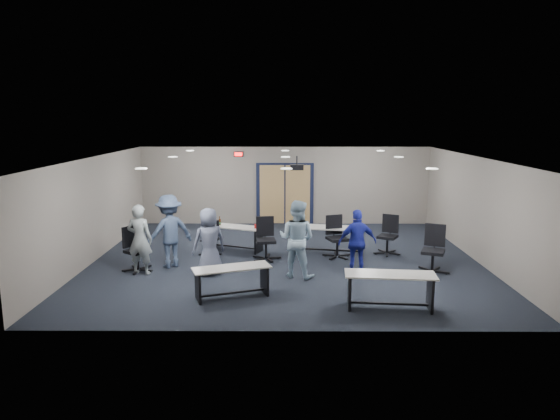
{
  "coord_description": "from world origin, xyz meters",
  "views": [
    {
      "loc": [
        -0.07,
        -12.74,
        3.73
      ],
      "look_at": [
        -0.14,
        -0.3,
        1.39
      ],
      "focal_mm": 32.0,
      "sensor_mm": 36.0,
      "label": 1
    }
  ],
  "objects_px": {
    "person_plaid": "(209,242)",
    "table_front_left": "(232,277)",
    "person_back": "(169,231)",
    "person_lightblue": "(297,239)",
    "chair_loose_right": "(433,250)",
    "table_back_right": "(332,236)",
    "person_navy": "(357,242)",
    "chair_back_a": "(210,238)",
    "chair_back_b": "(266,239)",
    "table_back_left": "(235,233)",
    "chair_back_c": "(337,237)",
    "person_gray": "(140,239)",
    "table_front_right": "(390,285)",
    "chair_loose_left": "(137,249)",
    "chair_back_d": "(388,235)"
  },
  "relations": [
    {
      "from": "chair_loose_left",
      "to": "chair_loose_right",
      "type": "relative_size",
      "value": 0.94
    },
    {
      "from": "chair_back_a",
      "to": "person_navy",
      "type": "distance_m",
      "value": 4.14
    },
    {
      "from": "chair_back_d",
      "to": "person_plaid",
      "type": "relative_size",
      "value": 0.66
    },
    {
      "from": "chair_back_a",
      "to": "person_plaid",
      "type": "xyz_separation_m",
      "value": [
        0.24,
        -1.76,
        0.35
      ]
    },
    {
      "from": "person_back",
      "to": "table_front_left",
      "type": "bearing_deg",
      "value": 94.34
    },
    {
      "from": "person_navy",
      "to": "chair_loose_right",
      "type": "bearing_deg",
      "value": 175.87
    },
    {
      "from": "chair_back_c",
      "to": "table_front_left",
      "type": "bearing_deg",
      "value": -149.17
    },
    {
      "from": "table_front_right",
      "to": "chair_loose_right",
      "type": "distance_m",
      "value": 2.74
    },
    {
      "from": "chair_loose_right",
      "to": "person_gray",
      "type": "bearing_deg",
      "value": -156.24
    },
    {
      "from": "chair_loose_right",
      "to": "person_gray",
      "type": "height_order",
      "value": "person_gray"
    },
    {
      "from": "table_front_left",
      "to": "chair_back_c",
      "type": "bearing_deg",
      "value": 29.96
    },
    {
      "from": "table_front_left",
      "to": "person_plaid",
      "type": "relative_size",
      "value": 1.05
    },
    {
      "from": "chair_back_c",
      "to": "table_back_left",
      "type": "bearing_deg",
      "value": 145.66
    },
    {
      "from": "chair_loose_left",
      "to": "chair_loose_right",
      "type": "distance_m",
      "value": 7.16
    },
    {
      "from": "table_back_right",
      "to": "person_back",
      "type": "bearing_deg",
      "value": -153.26
    },
    {
      "from": "chair_back_c",
      "to": "person_back",
      "type": "xyz_separation_m",
      "value": [
        -4.29,
        -0.85,
        0.35
      ]
    },
    {
      "from": "table_front_left",
      "to": "person_lightblue",
      "type": "xyz_separation_m",
      "value": [
        1.39,
        1.39,
        0.47
      ]
    },
    {
      "from": "person_gray",
      "to": "person_navy",
      "type": "bearing_deg",
      "value": -168.62
    },
    {
      "from": "chair_back_a",
      "to": "chair_loose_right",
      "type": "xyz_separation_m",
      "value": [
        5.6,
        -1.6,
        0.12
      ]
    },
    {
      "from": "table_front_left",
      "to": "person_back",
      "type": "bearing_deg",
      "value": 109.5
    },
    {
      "from": "chair_back_d",
      "to": "person_plaid",
      "type": "bearing_deg",
      "value": -129.48
    },
    {
      "from": "table_front_right",
      "to": "chair_back_a",
      "type": "xyz_separation_m",
      "value": [
        -4.08,
        3.88,
        -0.02
      ]
    },
    {
      "from": "chair_loose_right",
      "to": "chair_loose_left",
      "type": "bearing_deg",
      "value": -157.97
    },
    {
      "from": "chair_loose_left",
      "to": "person_plaid",
      "type": "relative_size",
      "value": 0.68
    },
    {
      "from": "chair_back_b",
      "to": "person_lightblue",
      "type": "distance_m",
      "value": 1.62
    },
    {
      "from": "chair_back_b",
      "to": "chair_back_a",
      "type": "bearing_deg",
      "value": 154.26
    },
    {
      "from": "table_back_left",
      "to": "chair_loose_left",
      "type": "bearing_deg",
      "value": -115.94
    },
    {
      "from": "person_plaid",
      "to": "chair_back_d",
      "type": "bearing_deg",
      "value": 174.22
    },
    {
      "from": "chair_back_d",
      "to": "person_gray",
      "type": "bearing_deg",
      "value": -135.28
    },
    {
      "from": "table_back_right",
      "to": "person_gray",
      "type": "distance_m",
      "value": 5.11
    },
    {
      "from": "chair_back_a",
      "to": "person_lightblue",
      "type": "relative_size",
      "value": 0.51
    },
    {
      "from": "person_lightblue",
      "to": "person_navy",
      "type": "relative_size",
      "value": 1.16
    },
    {
      "from": "chair_back_d",
      "to": "chair_loose_right",
      "type": "bearing_deg",
      "value": -36.79
    },
    {
      "from": "chair_back_c",
      "to": "person_lightblue",
      "type": "height_order",
      "value": "person_lightblue"
    },
    {
      "from": "table_back_right",
      "to": "person_gray",
      "type": "xyz_separation_m",
      "value": [
        -4.76,
        -1.81,
        0.34
      ]
    },
    {
      "from": "chair_loose_right",
      "to": "person_gray",
      "type": "distance_m",
      "value": 7.02
    },
    {
      "from": "table_back_right",
      "to": "person_navy",
      "type": "height_order",
      "value": "person_navy"
    },
    {
      "from": "chair_loose_left",
      "to": "person_back",
      "type": "relative_size",
      "value": 0.6
    },
    {
      "from": "person_lightblue",
      "to": "person_back",
      "type": "distance_m",
      "value": 3.24
    },
    {
      "from": "chair_back_c",
      "to": "chair_back_d",
      "type": "height_order",
      "value": "chair_back_c"
    },
    {
      "from": "chair_back_c",
      "to": "person_plaid",
      "type": "bearing_deg",
      "value": -174.21
    },
    {
      "from": "table_back_left",
      "to": "chair_back_b",
      "type": "relative_size",
      "value": 1.58
    },
    {
      "from": "table_back_left",
      "to": "chair_back_d",
      "type": "height_order",
      "value": "chair_back_d"
    },
    {
      "from": "table_back_right",
      "to": "chair_loose_left",
      "type": "relative_size",
      "value": 1.75
    },
    {
      "from": "table_back_right",
      "to": "chair_back_b",
      "type": "bearing_deg",
      "value": -151.15
    },
    {
      "from": "chair_loose_right",
      "to": "chair_back_a",
      "type": "bearing_deg",
      "value": -173.06
    },
    {
      "from": "person_lightblue",
      "to": "chair_loose_right",
      "type": "bearing_deg",
      "value": -151.73
    },
    {
      "from": "person_plaid",
      "to": "table_front_left",
      "type": "bearing_deg",
      "value": 87.03
    },
    {
      "from": "person_gray",
      "to": "chair_back_b",
      "type": "bearing_deg",
      "value": -146.45
    },
    {
      "from": "chair_back_c",
      "to": "person_lightblue",
      "type": "relative_size",
      "value": 0.62
    }
  ]
}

